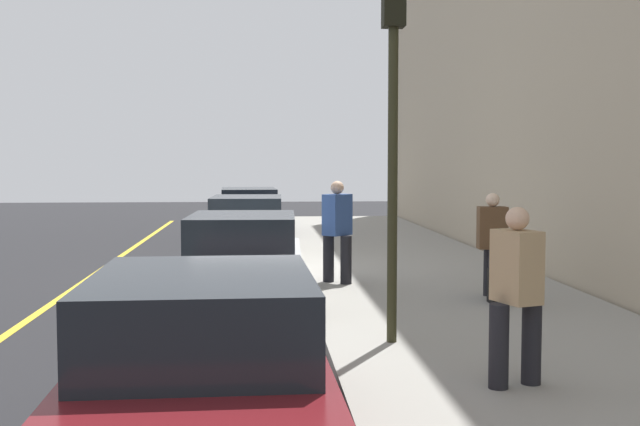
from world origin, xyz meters
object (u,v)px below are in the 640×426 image
Objects in this scene: parked_car_white at (243,262)px; rolling_suitcase at (497,286)px; traffic_light_pole at (393,92)px; parked_car_maroon at (204,369)px; pedestrian_brown_coat at (492,242)px; pedestrian_tan_coat at (516,291)px; pedestrian_blue_coat at (337,229)px; parked_car_navy at (249,213)px; parked_car_silver at (247,228)px.

parked_car_white reaches higher than rolling_suitcase.
traffic_light_pole reaches higher than parked_car_white.
parked_car_white is 4.25m from traffic_light_pole.
parked_car_maroon is 2.51× the size of pedestrian_brown_coat.
parked_car_maroon is 6.34m from parked_car_white.
pedestrian_tan_coat is 1.04× the size of pedestrian_brown_coat.
parked_car_navy is at bearing 9.89° from pedestrian_blue_coat.
pedestrian_brown_coat is (4.86, -1.22, -0.04)m from pedestrian_tan_coat.
pedestrian_tan_coat reaches higher than parked_car_white.
pedestrian_tan_coat is 4.55m from rolling_suitcase.
parked_car_silver is 7.42m from pedestrian_brown_coat.
parked_car_maroon and parked_car_silver have the same top height.
pedestrian_blue_coat is at bearing -170.11° from parked_car_navy.
parked_car_silver is 0.92× the size of parked_car_navy.
pedestrian_brown_coat is at bearing -160.81° from parked_car_navy.
parked_car_navy is at bearing 18.16° from rolling_suitcase.
pedestrian_tan_coat is 1.97× the size of rolling_suitcase.
pedestrian_tan_coat reaches higher than parked_car_maroon.
traffic_light_pole is at bearing -148.10° from parked_car_white.
pedestrian_blue_coat is (-4.53, -1.68, 0.37)m from parked_car_silver.
parked_car_maroon is 8.19m from pedestrian_blue_coat.
pedestrian_brown_coat reaches higher than parked_car_white.
parked_car_navy is 2.63× the size of pedestrian_blue_coat.
parked_car_navy is at bearing -0.25° from parked_car_maroon.
parked_car_silver is 2.42× the size of pedestrian_blue_coat.
parked_car_white is at bearing 29.04° from pedestrian_tan_coat.
pedestrian_brown_coat is 0.38× the size of traffic_light_pole.
parked_car_white and parked_car_navy have the same top height.
parked_car_maroon is 0.88× the size of parked_car_navy.
pedestrian_tan_coat reaches higher than rolling_suitcase.
parked_car_white is 2.54× the size of pedestrian_brown_coat.
parked_car_maroon is 0.99× the size of parked_car_white.
pedestrian_blue_coat is 1.09× the size of pedestrian_brown_coat.
pedestrian_blue_coat is at bearing -45.01° from parked_car_white.
parked_car_silver is at bearing 30.22° from rolling_suitcase.
parked_car_white is at bearing -179.58° from parked_car_navy.
parked_car_navy is 1.08× the size of traffic_light_pole.
pedestrian_blue_coat reaches higher than parked_car_silver.
rolling_suitcase is (-12.12, -3.98, -0.34)m from parked_car_navy.
pedestrian_tan_coat is (1.41, -2.90, 0.33)m from parked_car_maroon.
parked_car_white is at bearing 31.90° from traffic_light_pole.
traffic_light_pole is at bearing 139.57° from rolling_suitcase.
pedestrian_brown_coat is at bearing -35.97° from traffic_light_pole.
parked_car_maroon is 17.88m from parked_car_navy.
parked_car_maroon is 0.95× the size of parked_car_silver.
parked_car_silver is 7.82m from rolling_suitcase.
parked_car_maroon is at bearing 146.67° from pedestrian_brown_coat.
parked_car_silver is 2.64× the size of pedestrian_brown_coat.
parked_car_white is at bearing 134.99° from pedestrian_blue_coat.
pedestrian_blue_coat is at bearing -159.64° from parked_car_silver.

